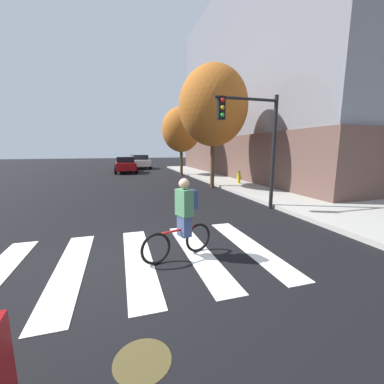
{
  "coord_description": "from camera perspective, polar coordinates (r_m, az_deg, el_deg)",
  "views": [
    {
      "loc": [
        -0.19,
        -4.87,
        2.28
      ],
      "look_at": [
        1.81,
        1.81,
        1.05
      ],
      "focal_mm": 22.82,
      "sensor_mm": 36.0,
      "label": 1
    }
  ],
  "objects": [
    {
      "name": "ground_plane",
      "position": [
        5.38,
        -13.54,
        -15.37
      ],
      "size": [
        120.0,
        120.0,
        0.0
      ],
      "primitive_type": "plane",
      "color": "black"
    },
    {
      "name": "crosswalk_stripes",
      "position": [
        5.38,
        -12.37,
        -15.24
      ],
      "size": [
        5.73,
        3.55,
        0.01
      ],
      "color": "silver",
      "rests_on": "ground"
    },
    {
      "name": "manhole_cover",
      "position": [
        3.28,
        -11.51,
        -34.17
      ],
      "size": [
        0.64,
        0.64,
        0.01
      ],
      "primitive_type": "cylinder",
      "color": "#473D1E",
      "rests_on": "ground"
    },
    {
      "name": "sedan_mid",
      "position": [
        24.75,
        -15.29,
        6.25
      ],
      "size": [
        2.11,
        4.47,
        1.55
      ],
      "color": "maroon",
      "rests_on": "ground"
    },
    {
      "name": "sedan_far",
      "position": [
        29.73,
        -12.23,
        7.01
      ],
      "size": [
        2.51,
        4.79,
        1.61
      ],
      "color": "silver",
      "rests_on": "ground"
    },
    {
      "name": "cyclist",
      "position": [
        5.16,
        -2.12,
        -6.19
      ],
      "size": [
        1.64,
        0.61,
        1.69
      ],
      "color": "black",
      "rests_on": "ground"
    },
    {
      "name": "traffic_light_near",
      "position": [
        9.3,
        14.48,
        13.29
      ],
      "size": [
        2.47,
        0.28,
        4.2
      ],
      "color": "black",
      "rests_on": "ground"
    },
    {
      "name": "fire_hydrant",
      "position": [
        15.65,
        10.89,
        3.43
      ],
      "size": [
        0.33,
        0.22,
        0.78
      ],
      "color": "gold",
      "rests_on": "sidewalk"
    },
    {
      "name": "street_tree_near",
      "position": [
        14.57,
        4.98,
        19.36
      ],
      "size": [
        3.87,
        3.87,
        6.89
      ],
      "color": "#4C3823",
      "rests_on": "ground"
    },
    {
      "name": "street_tree_mid",
      "position": [
        21.03,
        -2.55,
        14.34
      ],
      "size": [
        3.22,
        3.22,
        5.72
      ],
      "color": "#4C3823",
      "rests_on": "ground"
    },
    {
      "name": "corner_building",
      "position": [
        25.77,
        27.21,
        20.31
      ],
      "size": [
        18.05,
        22.32,
        14.79
      ],
      "color": "brown",
      "rests_on": "ground"
    }
  ]
}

